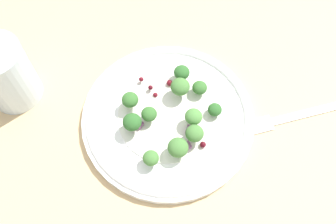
{
  "coord_description": "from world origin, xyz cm",
  "views": [
    {
      "loc": [
        23.01,
        10.27,
        52.83
      ],
      "look_at": [
        0.81,
        -2.15,
        2.7
      ],
      "focal_mm": 41.61,
      "sensor_mm": 36.0,
      "label": 1
    }
  ],
  "objects_px": {
    "broccoli_floret_1": "(149,114)",
    "water_glass": "(5,74)",
    "broccoli_floret_0": "(195,134)",
    "fork": "(299,115)",
    "plate": "(168,118)",
    "broccoli_floret_2": "(132,122)"
  },
  "relations": [
    {
      "from": "broccoli_floret_2",
      "to": "fork",
      "type": "distance_m",
      "value": 0.25
    },
    {
      "from": "water_glass",
      "to": "broccoli_floret_0",
      "type": "bearing_deg",
      "value": 101.81
    },
    {
      "from": "broccoli_floret_0",
      "to": "fork",
      "type": "height_order",
      "value": "broccoli_floret_0"
    },
    {
      "from": "plate",
      "to": "water_glass",
      "type": "bearing_deg",
      "value": -72.34
    },
    {
      "from": "broccoli_floret_1",
      "to": "water_glass",
      "type": "bearing_deg",
      "value": -75.15
    },
    {
      "from": "plate",
      "to": "broccoli_floret_0",
      "type": "height_order",
      "value": "broccoli_floret_0"
    },
    {
      "from": "broccoli_floret_1",
      "to": "broccoli_floret_2",
      "type": "relative_size",
      "value": 0.85
    },
    {
      "from": "plate",
      "to": "water_glass",
      "type": "height_order",
      "value": "water_glass"
    },
    {
      "from": "fork",
      "to": "broccoli_floret_2",
      "type": "bearing_deg",
      "value": -54.4
    },
    {
      "from": "broccoli_floret_0",
      "to": "broccoli_floret_1",
      "type": "distance_m",
      "value": 0.07
    },
    {
      "from": "plate",
      "to": "broccoli_floret_2",
      "type": "xyz_separation_m",
      "value": [
        0.04,
        -0.03,
        0.03
      ]
    },
    {
      "from": "fork",
      "to": "water_glass",
      "type": "distance_m",
      "value": 0.44
    },
    {
      "from": "broccoli_floret_0",
      "to": "fork",
      "type": "relative_size",
      "value": 0.18
    },
    {
      "from": "broccoli_floret_1",
      "to": "broccoli_floret_2",
      "type": "xyz_separation_m",
      "value": [
        0.02,
        -0.01,
        0.01
      ]
    },
    {
      "from": "plate",
      "to": "fork",
      "type": "bearing_deg",
      "value": 121.36
    },
    {
      "from": "broccoli_floret_1",
      "to": "fork",
      "type": "distance_m",
      "value": 0.23
    },
    {
      "from": "plate",
      "to": "fork",
      "type": "relative_size",
      "value": 1.76
    },
    {
      "from": "broccoli_floret_1",
      "to": "water_glass",
      "type": "distance_m",
      "value": 0.22
    },
    {
      "from": "broccoli_floret_0",
      "to": "broccoli_floret_1",
      "type": "xyz_separation_m",
      "value": [
        0.0,
        -0.07,
        -0.0
      ]
    },
    {
      "from": "fork",
      "to": "water_glass",
      "type": "bearing_deg",
      "value": -66.13
    },
    {
      "from": "broccoli_floret_0",
      "to": "water_glass",
      "type": "bearing_deg",
      "value": -78.19
    },
    {
      "from": "broccoli_floret_0",
      "to": "fork",
      "type": "distance_m",
      "value": 0.17
    }
  ]
}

